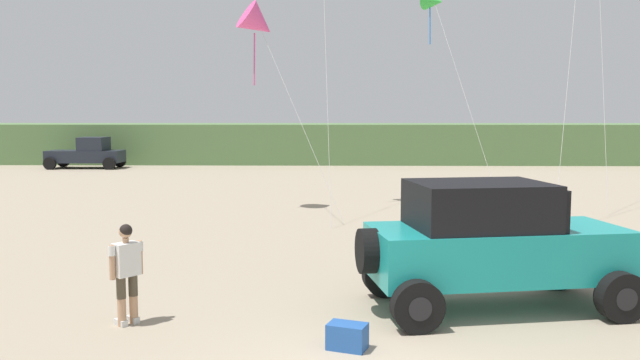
{
  "coord_description": "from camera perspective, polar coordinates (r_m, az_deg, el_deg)",
  "views": [
    {
      "loc": [
        -0.59,
        -7.63,
        3.44
      ],
      "look_at": [
        -0.83,
        4.13,
        2.24
      ],
      "focal_mm": 36.32,
      "sensor_mm": 36.0,
      "label": 1
    }
  ],
  "objects": [
    {
      "name": "cooler_box",
      "position": [
        9.76,
        2.42,
        -13.6
      ],
      "size": [
        0.65,
        0.53,
        0.38
      ],
      "primitive_type": "cube",
      "rotation": [
        0.0,
        0.0,
        -0.35
      ],
      "color": "#23519E",
      "rests_on": "ground_plane"
    },
    {
      "name": "kite_yellow_diamond",
      "position": [
        28.41,
        10.02,
        15.26
      ],
      "size": [
        2.44,
        5.59,
        8.6
      ],
      "color": "green",
      "rests_on": "ground_plane"
    },
    {
      "name": "dune_ridge",
      "position": [
        46.98,
        1.22,
        3.31
      ],
      "size": [
        90.0,
        7.85,
        2.73
      ],
      "primitive_type": "cube",
      "color": "#567A47",
      "rests_on": "ground_plane"
    },
    {
      "name": "distant_pickup",
      "position": [
        43.62,
        -19.8,
        2.21
      ],
      "size": [
        4.62,
        2.41,
        1.98
      ],
      "color": "#1E232D",
      "rests_on": "ground_plane"
    },
    {
      "name": "person_watching",
      "position": [
        11.07,
        -16.68,
        -7.47
      ],
      "size": [
        0.47,
        0.5,
        1.67
      ],
      "color": "tan",
      "rests_on": "ground_plane"
    },
    {
      "name": "jeep",
      "position": [
        11.81,
        14.98,
        -5.28
      ],
      "size": [
        5.0,
        3.07,
        2.26
      ],
      "color": "teal",
      "rests_on": "ground_plane"
    },
    {
      "name": "kite_black_sled",
      "position": [
        23.5,
        -5.47,
        13.59
      ],
      "size": [
        3.9,
        4.22,
        7.54
      ],
      "color": "#E04C93",
      "rests_on": "ground_plane"
    }
  ]
}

